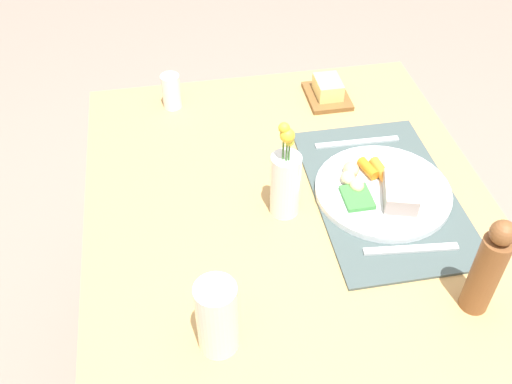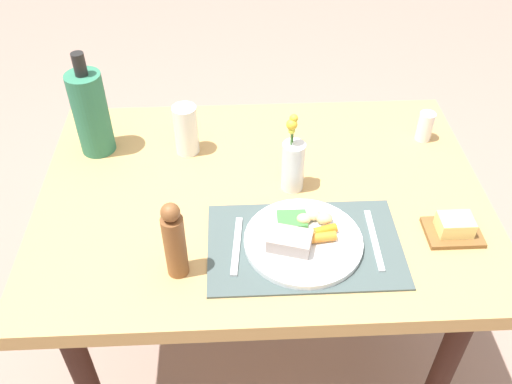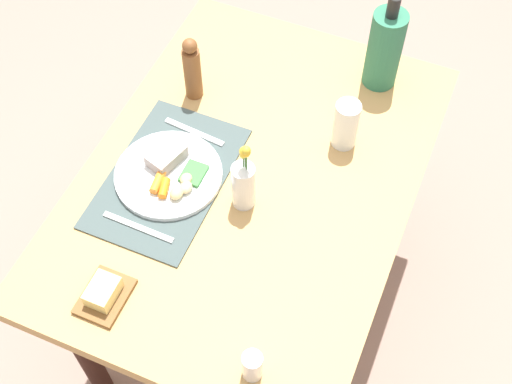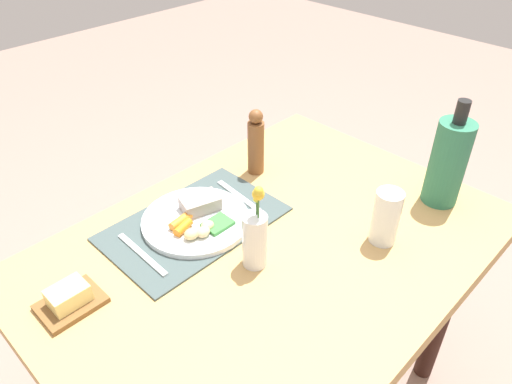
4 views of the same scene
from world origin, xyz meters
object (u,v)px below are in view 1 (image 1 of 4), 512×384
Objects in this scene: flower_vase at (285,182)px; butter_dish at (328,91)px; fork at (411,249)px; pepper_mill at (488,269)px; dinner_plate at (383,190)px; dining_table at (299,267)px; water_tumbler at (217,321)px; knife at (357,142)px; salt_shaker at (171,91)px.

butter_dish is at bearing -27.20° from flower_vase.
pepper_mill is (-0.13, -0.06, 0.09)m from fork.
dinner_plate is at bearing 13.10° from pepper_mill.
dining_table is at bearing -167.23° from flower_vase.
pepper_mill is at bearing -90.24° from water_tumbler.
pepper_mill reaches higher than butter_dish.
water_tumbler is 0.73m from butter_dish.
knife is 0.59m from water_tumbler.
butter_dish reaches higher than knife.
water_tumbler is at bearing 141.73° from knife.
dinner_plate reaches higher than fork.
knife is (0.32, 0.00, 0.00)m from fork.
dinner_plate is 0.21m from flower_vase.
water_tumbler is (-0.28, 0.37, 0.04)m from dinner_plate.
pepper_mill reaches higher than dining_table.
salt_shaker is 0.82m from pepper_mill.
knife is 0.95× the size of pepper_mill.
dining_table is 0.49m from butter_dish.
fork is 1.24× the size of water_tumbler.
flower_vase is at bearing 152.80° from butter_dish.
salt_shaker is 0.38m from butter_dish.
pepper_mill is at bearing -166.90° from dinner_plate.
dining_table is at bearing -156.23° from salt_shaker.
water_tumbler is 0.65× the size of flower_vase.
salt_shaker is at bearing 2.07° from water_tumbler.
dining_table is 5.22× the size of flower_vase.
flower_vase is (0.15, 0.21, 0.07)m from fork.
pepper_mill reaches higher than water_tumbler.
salt_shaker is at bearing 34.37° from pepper_mill.
butter_dish is (0.64, -0.35, -0.04)m from water_tumbler.
water_tumbler reaches higher than salt_shaker.
fork is 2.07× the size of salt_shaker.
butter_dish is (0.19, 0.02, 0.01)m from knife.
fork is at bearing -125.33° from flower_vase.
water_tumbler reaches higher than fork.
salt_shaker is (0.54, 0.40, 0.03)m from fork.
water_tumbler is at bearing 114.51° from fork.
butter_dish is at bearing -28.94° from water_tumbler.
butter_dish is (-0.03, -0.38, -0.02)m from salt_shaker.
salt_shaker is (0.39, 0.40, 0.02)m from dinner_plate.
dinner_plate is 1.37× the size of pepper_mill.
flower_vase is (-0.36, 0.19, 0.06)m from butter_dish.
butter_dish is at bearing 7.34° from pepper_mill.
dining_table is 8.00× the size of water_tumbler.
flower_vase reaches higher than fork.
dinner_plate is 1.54× the size of fork.
water_tumbler is 0.67m from salt_shaker.
salt_shaker reaches higher than dinner_plate.
knife is (0.25, -0.19, 0.09)m from dining_table.
salt_shaker is at bearing 85.13° from butter_dish.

